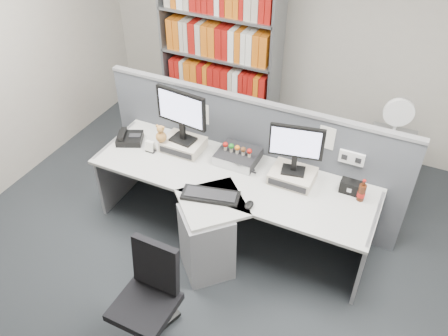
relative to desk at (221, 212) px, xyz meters
The scene contains 21 objects.
ground 0.75m from the desk, 90.00° to the right, with size 5.50×5.50×0.00m, color #2A2D31.
room_shell 1.46m from the desk, 90.00° to the right, with size 5.04×5.54×2.72m.
partition 0.68m from the desk, 89.59° to the left, with size 3.00×0.08×1.27m.
desk is the anchor object (origin of this frame).
monitor_riser_left 0.77m from the desk, 146.98° to the left, with size 0.38×0.31×0.10m.
monitor_riser_right 0.71m from the desk, 36.68° to the left, with size 0.38×0.31×0.10m.
monitor_left 0.98m from the desk, 146.85° to the left, with size 0.52×0.19×0.53m.
monitor_right 0.91m from the desk, 36.81° to the left, with size 0.46×0.18×0.47m.
desktop_pc 0.54m from the desk, 95.11° to the left, with size 0.37×0.33×0.10m.
figurines 0.59m from the desk, 95.31° to the left, with size 0.29×0.05×0.09m.
keyboard 0.31m from the desk, 109.44° to the right, with size 0.52×0.30×0.03m.
mouse 0.43m from the desk, 17.66° to the right, with size 0.07×0.11×0.04m, color black.
desk_phone 1.20m from the desk, 166.95° to the left, with size 0.31×0.30×0.10m.
desk_calendar 0.93m from the desk, 165.90° to the left, with size 0.09×0.07×0.11m.
plush_toy 0.92m from the desk, 159.85° to the left, with size 0.10×0.10×0.18m.
speaker 1.15m from the desk, 23.77° to the left, with size 0.17×0.10×0.12m, color black.
cola_bottle 1.23m from the desk, 19.09° to the left, with size 0.07×0.07×0.22m.
shelving_unit 2.12m from the desk, 115.96° to the left, with size 1.41×0.40×2.00m.
filing_cabinet 1.85m from the desk, 49.39° to the left, with size 0.45×0.61×0.70m.
desk_fan 1.92m from the desk, 49.38° to the left, with size 0.29×0.17×0.49m.
office_chair 1.07m from the desk, 94.49° to the right, with size 0.58×0.60×0.90m.
Camera 1 is at (1.32, -2.14, 3.38)m, focal length 37.39 mm.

